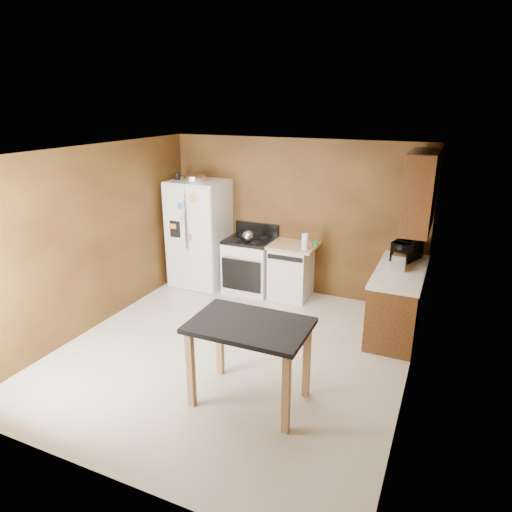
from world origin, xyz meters
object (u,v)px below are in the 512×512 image
Objects in this scene: kettle at (248,236)px; gas_range at (250,264)px; pen_cup at (177,176)px; roasting_pan at (195,178)px; paper_towel at (305,242)px; microwave at (407,250)px; dishwasher at (291,270)px; toaster at (400,261)px; refrigerator at (199,234)px; green_canister at (315,244)px; island at (250,336)px.

kettle is 0.17× the size of gas_range.
pen_cup is 0.67× the size of kettle.
paper_towel is at bearing -0.61° from roasting_pan.
roasting_pan is at bearing 177.41° from kettle.
microwave is 0.54× the size of dishwasher.
paper_towel is 0.63m from dishwasher.
toaster is 2.51m from gas_range.
refrigerator is at bearing 68.35° from roasting_pan.
pen_cup is at bearing -175.85° from green_canister.
roasting_pan is at bearing 113.64° from microwave.
toaster is at bearing -10.07° from gas_range.
paper_towel is (1.91, -0.02, -0.83)m from roasting_pan.
refrigerator is at bearing -176.92° from green_canister.
dishwasher is at bearing 1.94° from gas_range.
roasting_pan reaches higher than gas_range.
toaster is 0.26× the size of gas_range.
paper_towel is 1.47m from microwave.
toaster is at bearing -6.83° from kettle.
refrigerator reaches higher than green_canister.
gas_range is (-2.41, 0.43, -0.54)m from toaster.
dishwasher is 0.73× the size of island.
kettle is 0.38× the size of microwave.
gas_range is (0.93, 0.10, -1.38)m from roasting_pan.
dishwasher is (1.97, 0.15, -1.41)m from pen_cup.
gas_range is at bearing -177.54° from green_canister.
pen_cup is 0.07× the size of refrigerator.
roasting_pan is 1.29m from kettle.
roasting_pan is at bearing -173.81° from gas_range.
microwave reaches higher than paper_towel.
roasting_pan is 2.22m from green_canister.
kettle is at bearing -5.03° from refrigerator.
pen_cup reaches higher than green_canister.
toaster is 3.34m from refrigerator.
paper_towel reaches higher than toaster.
roasting_pan reaches higher than dishwasher.
roasting_pan is at bearing -111.65° from refrigerator.
gas_range is 1.24× the size of dishwasher.
microwave is 3.36m from refrigerator.
dishwasher is at bearing 4.34° from roasting_pan.
paper_towel is at bearing 95.87° from island.
refrigerator is 1.01m from gas_range.
microwave is 2.52m from gas_range.
paper_towel is at bearing -28.92° from dishwasher.
pen_cup reaches higher than toaster.
paper_towel is at bearing -123.08° from green_canister.
island is (0.53, -2.74, 0.32)m from dishwasher.
green_canister is 0.35× the size of toaster.
microwave is at bearing 1.62° from roasting_pan.
green_canister is 1.19m from gas_range.
gas_range reaches higher than island.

